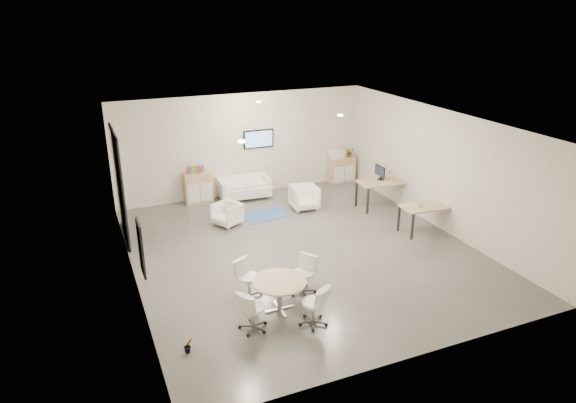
# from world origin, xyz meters

# --- Properties ---
(room_shell) EXTENTS (9.60, 10.60, 4.80)m
(room_shell) POSITION_xyz_m (0.00, 0.00, 1.60)
(room_shell) COLOR #4F4D48
(room_shell) RESTS_ON ground
(glass_door) EXTENTS (0.09, 1.90, 2.85)m
(glass_door) POSITION_xyz_m (-3.95, 2.51, 1.50)
(glass_door) COLOR black
(glass_door) RESTS_ON room_shell
(artwork) EXTENTS (0.05, 0.54, 1.04)m
(artwork) POSITION_xyz_m (-3.97, -1.60, 1.55)
(artwork) COLOR black
(artwork) RESTS_ON room_shell
(wall_tv) EXTENTS (0.98, 0.06, 0.58)m
(wall_tv) POSITION_xyz_m (0.50, 4.46, 1.75)
(wall_tv) COLOR black
(wall_tv) RESTS_ON room_shell
(ceiling_spots) EXTENTS (3.14, 4.14, 0.03)m
(ceiling_spots) POSITION_xyz_m (-0.20, 0.83, 3.18)
(ceiling_spots) COLOR #FFEAC6
(ceiling_spots) RESTS_ON room_shell
(sideboard_left) EXTENTS (0.84, 0.44, 0.95)m
(sideboard_left) POSITION_xyz_m (-1.55, 4.26, 0.47)
(sideboard_left) COLOR tan
(sideboard_left) RESTS_ON room_shell
(sideboard_right) EXTENTS (0.88, 0.43, 0.88)m
(sideboard_right) POSITION_xyz_m (3.40, 4.26, 0.44)
(sideboard_right) COLOR tan
(sideboard_right) RESTS_ON room_shell
(books) EXTENTS (0.49, 0.14, 0.22)m
(books) POSITION_xyz_m (-1.59, 4.26, 1.06)
(books) COLOR red
(books) RESTS_ON sideboard_left
(printer) EXTENTS (0.46, 0.39, 0.32)m
(printer) POSITION_xyz_m (3.18, 4.27, 1.03)
(printer) COLOR white
(printer) RESTS_ON sideboard_right
(loveseat) EXTENTS (1.62, 0.87, 0.59)m
(loveseat) POSITION_xyz_m (-0.15, 4.10, 0.32)
(loveseat) COLOR white
(loveseat) RESTS_ON room_shell
(blue_rug) EXTENTS (1.42, 1.03, 0.01)m
(blue_rug) POSITION_xyz_m (-0.05, 2.51, 0.01)
(blue_rug) COLOR #2C4A88
(blue_rug) RESTS_ON room_shell
(armchair_left) EXTENTS (0.87, 0.88, 0.69)m
(armchair_left) POSITION_xyz_m (-1.24, 2.27, 0.34)
(armchair_left) COLOR white
(armchair_left) RESTS_ON room_shell
(armchair_right) EXTENTS (0.82, 0.78, 0.78)m
(armchair_right) POSITION_xyz_m (1.21, 2.52, 0.39)
(armchair_right) COLOR white
(armchair_right) RESTS_ON room_shell
(desk_rear) EXTENTS (1.58, 0.87, 0.80)m
(desk_rear) POSITION_xyz_m (3.45, 1.78, 0.72)
(desk_rear) COLOR tan
(desk_rear) RESTS_ON room_shell
(desk_front) EXTENTS (1.46, 0.81, 0.74)m
(desk_front) POSITION_xyz_m (3.51, -0.23, 0.66)
(desk_front) COLOR tan
(desk_front) RESTS_ON room_shell
(monitor) EXTENTS (0.20, 0.50, 0.44)m
(monitor) POSITION_xyz_m (3.40, 1.93, 1.04)
(monitor) COLOR black
(monitor) RESTS_ON desk_rear
(round_table) EXTENTS (1.07, 1.07, 0.65)m
(round_table) POSITION_xyz_m (-1.51, -2.23, 0.57)
(round_table) COLOR tan
(round_table) RESTS_ON room_shell
(meeting_chairs) EXTENTS (2.18, 2.18, 0.82)m
(meeting_chairs) POSITION_xyz_m (-1.51, -2.23, 0.41)
(meeting_chairs) COLOR white
(meeting_chairs) RESTS_ON room_shell
(plant_cabinet) EXTENTS (0.37, 0.39, 0.24)m
(plant_cabinet) POSITION_xyz_m (3.68, 4.25, 1.00)
(plant_cabinet) COLOR #3F7F3F
(plant_cabinet) RESTS_ON sideboard_right
(plant_floor) EXTENTS (0.21, 0.31, 0.12)m
(plant_floor) POSITION_xyz_m (-3.49, -2.86, 0.06)
(plant_floor) COLOR #3F7F3F
(plant_floor) RESTS_ON room_shell
(cup) EXTENTS (0.15, 0.13, 0.13)m
(cup) POSITION_xyz_m (3.25, -0.25, 0.80)
(cup) COLOR white
(cup) RESTS_ON desk_front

